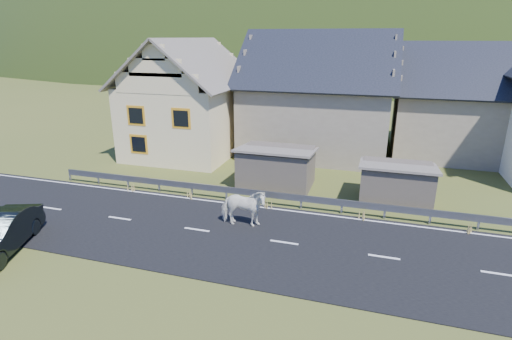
% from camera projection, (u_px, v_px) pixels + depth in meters
% --- Properties ---
extents(ground, '(160.00, 160.00, 0.00)m').
position_uv_depth(ground, '(284.00, 243.00, 16.70)').
color(ground, '#414C1E').
rests_on(ground, ground).
extents(road, '(60.00, 7.00, 0.04)m').
position_uv_depth(road, '(284.00, 243.00, 16.70)').
color(road, black).
rests_on(road, ground).
extents(lane_markings, '(60.00, 6.60, 0.01)m').
position_uv_depth(lane_markings, '(284.00, 242.00, 16.69)').
color(lane_markings, silver).
rests_on(lane_markings, road).
extents(guardrail, '(28.10, 0.09, 0.75)m').
position_uv_depth(guardrail, '(301.00, 199.00, 19.86)').
color(guardrail, '#93969B').
rests_on(guardrail, ground).
extents(shed_left, '(4.30, 3.30, 2.40)m').
position_uv_depth(shed_left, '(276.00, 168.00, 22.80)').
color(shed_left, brown).
rests_on(shed_left, ground).
extents(shed_right, '(3.80, 2.90, 2.20)m').
position_uv_depth(shed_right, '(396.00, 184.00, 20.58)').
color(shed_right, brown).
rests_on(shed_right, ground).
extents(house_cream, '(7.80, 9.80, 8.30)m').
position_uv_depth(house_cream, '(189.00, 93.00, 28.98)').
color(house_cream, beige).
rests_on(house_cream, ground).
extents(house_stone_a, '(10.80, 9.80, 8.90)m').
position_uv_depth(house_stone_a, '(319.00, 88.00, 29.12)').
color(house_stone_a, gray).
rests_on(house_stone_a, ground).
extents(house_stone_b, '(9.80, 8.80, 8.10)m').
position_uv_depth(house_stone_b, '(464.00, 96.00, 28.29)').
color(house_stone_b, gray).
rests_on(house_stone_b, ground).
extents(mountain, '(440.00, 280.00, 260.00)m').
position_uv_depth(mountain, '(382.00, 101.00, 184.93)').
color(mountain, '#22320E').
rests_on(mountain, ground).
extents(conifer_patch, '(76.00, 50.00, 28.00)m').
position_uv_depth(conifer_patch, '(197.00, 44.00, 129.80)').
color(conifer_patch, black).
rests_on(conifer_patch, ground).
extents(horse, '(1.17, 2.22, 1.81)m').
position_uv_depth(horse, '(243.00, 208.00, 17.88)').
color(horse, white).
rests_on(horse, road).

